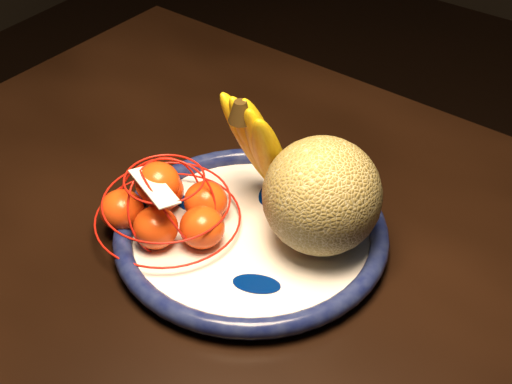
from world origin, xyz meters
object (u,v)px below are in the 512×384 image
Objects in this scene: banana_bunch at (262,144)px; mandarin_bag at (167,206)px; fruit_bowl at (251,234)px; dining_table at (357,366)px; cantaloupe at (322,196)px.

mandarin_bag is at bearing -102.46° from banana_bunch.
fruit_bowl is 0.11m from banana_bunch.
dining_table is 0.20m from cantaloupe.
cantaloupe is 0.81× the size of banana_bunch.
banana_bunch reaches higher than dining_table.
mandarin_bag is (-0.09, -0.04, 0.03)m from fruit_bowl.
cantaloupe reaches higher than mandarin_bag.
cantaloupe is (0.07, 0.04, 0.07)m from fruit_bowl.
banana_bunch is (-0.20, 0.09, 0.17)m from dining_table.
mandarin_bag reaches higher than dining_table.
cantaloupe is at bearing 27.43° from mandarin_bag.
mandarin_bag is (-0.06, -0.11, -0.05)m from banana_bunch.
cantaloupe is at bearing 147.77° from dining_table.
mandarin_bag is at bearing -152.57° from cantaloupe.
banana_bunch reaches higher than fruit_bowl.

